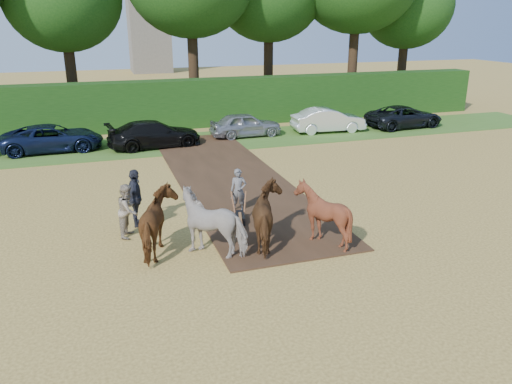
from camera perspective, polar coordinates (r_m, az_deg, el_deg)
ground at (r=15.38m, az=-1.72°, el=-6.37°), size 120.00×120.00×0.00m
earth_strip at (r=22.04m, az=-3.16°, el=1.71°), size 4.50×17.00×0.05m
grass_verge at (r=28.38m, az=-9.82°, el=5.42°), size 50.00×5.00×0.03m
hedgerow at (r=32.47m, az=-11.21°, el=9.73°), size 46.00×1.60×3.00m
spectator_near at (r=16.38m, az=-14.40°, el=-2.05°), size 0.92×1.03×1.74m
spectator_far at (r=17.06m, az=-13.60°, el=-0.69°), size 0.62×1.21×1.98m
plough_team at (r=15.04m, az=-1.48°, el=-3.02°), size 6.61×4.67×1.92m
parked_cars at (r=28.73m, az=-5.35°, el=7.21°), size 31.09×3.36×1.48m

